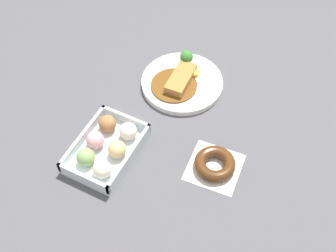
{
  "coord_description": "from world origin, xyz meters",
  "views": [
    {
      "loc": [
        0.62,
        0.33,
        0.93
      ],
      "look_at": [
        0.01,
        0.02,
        0.03
      ],
      "focal_mm": 45.97,
      "sensor_mm": 36.0,
      "label": 1
    }
  ],
  "objects": [
    {
      "name": "ground_plane",
      "position": [
        0.0,
        0.0,
        0.0
      ],
      "size": [
        1.6,
        1.6,
        0.0
      ],
      "primitive_type": "plane",
      "color": "#4C4C51"
    },
    {
      "name": "curry_plate",
      "position": [
        -0.17,
        -0.02,
        0.02
      ],
      "size": [
        0.24,
        0.24,
        0.07
      ],
      "color": "white",
      "rests_on": "ground_plane"
    },
    {
      "name": "donut_box",
      "position": [
        0.13,
        -0.09,
        0.02
      ],
      "size": [
        0.21,
        0.15,
        0.06
      ],
      "color": "silver",
      "rests_on": "ground_plane"
    },
    {
      "name": "chocolate_ring_donut",
      "position": [
        0.05,
        0.17,
        0.02
      ],
      "size": [
        0.14,
        0.14,
        0.03
      ],
      "color": "white",
      "rests_on": "ground_plane"
    }
  ]
}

